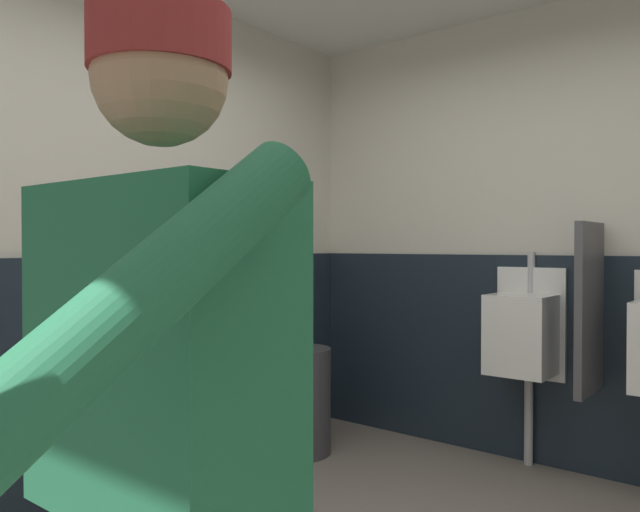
% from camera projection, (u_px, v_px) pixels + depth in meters
% --- Properties ---
extents(wall_back, '(3.96, 0.12, 2.68)m').
position_uv_depth(wall_back, '(564.00, 235.00, 3.55)').
color(wall_back, beige).
rests_on(wall_back, ground_plane).
extents(wall_left, '(0.12, 4.30, 2.68)m').
position_uv_depth(wall_left, '(101.00, 233.00, 3.16)').
color(wall_left, beige).
rests_on(wall_left, ground_plane).
extents(wainscot_band_back, '(3.36, 0.03, 1.22)m').
position_uv_depth(wainscot_band_back, '(559.00, 362.00, 3.50)').
color(wainscot_band_back, '#19232D').
rests_on(wainscot_band_back, ground_plane).
extents(wainscot_band_left, '(0.03, 3.70, 1.22)m').
position_uv_depth(wainscot_band_left, '(110.00, 376.00, 3.12)').
color(wainscot_band_left, '#19232D').
rests_on(wainscot_band_left, ground_plane).
extents(urinal_left, '(0.40, 0.34, 1.24)m').
position_uv_depth(urinal_left, '(523.00, 333.00, 3.49)').
color(urinal_left, white).
rests_on(urinal_left, ground_plane).
extents(privacy_divider_panel, '(0.04, 0.40, 0.90)m').
position_uv_depth(privacy_divider_panel, '(589.00, 308.00, 3.19)').
color(privacy_divider_panel, '#4C4C51').
extents(person, '(0.65, 0.60, 1.65)m').
position_uv_depth(person, '(157.00, 435.00, 0.98)').
color(person, '#2D3342').
rests_on(person, ground_plane).
extents(trash_bin, '(0.40, 0.40, 0.65)m').
position_uv_depth(trash_bin, '(299.00, 400.00, 3.77)').
color(trash_bin, '#38383D').
rests_on(trash_bin, ground_plane).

